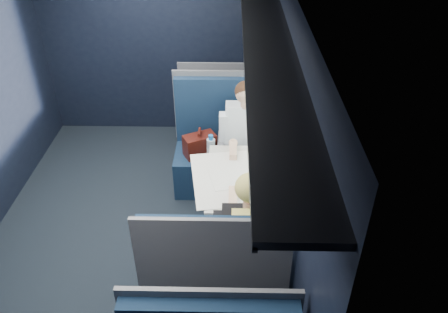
{
  "coord_description": "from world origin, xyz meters",
  "views": [
    {
      "loc": [
        0.96,
        -3.12,
        3.09
      ],
      "look_at": [
        0.9,
        0.0,
        0.95
      ],
      "focal_mm": 35.0,
      "sensor_mm": 36.0,
      "label": 1
    }
  ],
  "objects_px": {
    "table": "(239,183)",
    "woman": "(248,233)",
    "laptop": "(268,160)",
    "seat_row_front": "(223,112)",
    "man": "(245,137)",
    "bottle_small": "(270,145)",
    "cup": "(265,146)",
    "seat_bay_near": "(220,151)",
    "seat_bay_far": "(215,277)"
  },
  "relations": [
    {
      "from": "seat_row_front",
      "to": "cup",
      "type": "distance_m",
      "value": 1.47
    },
    {
      "from": "seat_row_front",
      "to": "laptop",
      "type": "bearing_deg",
      "value": -74.53
    },
    {
      "from": "bottle_small",
      "to": "woman",
      "type": "bearing_deg",
      "value": -101.95
    },
    {
      "from": "seat_row_front",
      "to": "man",
      "type": "bearing_deg",
      "value": -77.17
    },
    {
      "from": "seat_bay_far",
      "to": "cup",
      "type": "relative_size",
      "value": 15.32
    },
    {
      "from": "woman",
      "to": "cup",
      "type": "relative_size",
      "value": 16.07
    },
    {
      "from": "bottle_small",
      "to": "man",
      "type": "bearing_deg",
      "value": 125.79
    },
    {
      "from": "seat_row_front",
      "to": "cup",
      "type": "height_order",
      "value": "seat_row_front"
    },
    {
      "from": "seat_row_front",
      "to": "woman",
      "type": "xyz_separation_m",
      "value": [
        0.25,
        -2.5,
        0.32
      ]
    },
    {
      "from": "seat_bay_near",
      "to": "seat_row_front",
      "type": "xyz_separation_m",
      "value": [
        0.01,
        0.93,
        -0.01
      ]
    },
    {
      "from": "seat_bay_near",
      "to": "seat_bay_far",
      "type": "bearing_deg",
      "value": -89.68
    },
    {
      "from": "seat_row_front",
      "to": "seat_bay_far",
      "type": "bearing_deg",
      "value": -90.0
    },
    {
      "from": "seat_bay_near",
      "to": "bottle_small",
      "type": "bearing_deg",
      "value": -45.0
    },
    {
      "from": "table",
      "to": "seat_row_front",
      "type": "xyz_separation_m",
      "value": [
        -0.18,
        1.8,
        -0.25
      ]
    },
    {
      "from": "man",
      "to": "bottle_small",
      "type": "bearing_deg",
      "value": -54.21
    },
    {
      "from": "seat_bay_far",
      "to": "woman",
      "type": "distance_m",
      "value": 0.43
    },
    {
      "from": "man",
      "to": "bottle_small",
      "type": "xyz_separation_m",
      "value": [
        0.23,
        -0.32,
        0.11
      ]
    },
    {
      "from": "man",
      "to": "seat_row_front",
      "type": "bearing_deg",
      "value": 102.83
    },
    {
      "from": "table",
      "to": "bottle_small",
      "type": "distance_m",
      "value": 0.51
    },
    {
      "from": "man",
      "to": "bottle_small",
      "type": "relative_size",
      "value": 6.44
    },
    {
      "from": "table",
      "to": "man",
      "type": "relative_size",
      "value": 0.76
    },
    {
      "from": "laptop",
      "to": "bottle_small",
      "type": "bearing_deg",
      "value": 83.09
    },
    {
      "from": "seat_bay_near",
      "to": "seat_bay_far",
      "type": "distance_m",
      "value": 1.74
    },
    {
      "from": "seat_row_front",
      "to": "cup",
      "type": "xyz_separation_m",
      "value": [
        0.44,
        -1.36,
        0.37
      ]
    },
    {
      "from": "bottle_small",
      "to": "laptop",
      "type": "bearing_deg",
      "value": -96.91
    },
    {
      "from": "seat_row_front",
      "to": "bottle_small",
      "type": "height_order",
      "value": "seat_row_front"
    },
    {
      "from": "cup",
      "to": "table",
      "type": "bearing_deg",
      "value": -120.5
    },
    {
      "from": "woman",
      "to": "cup",
      "type": "xyz_separation_m",
      "value": [
        0.19,
        1.15,
        0.05
      ]
    },
    {
      "from": "seat_bay_near",
      "to": "man",
      "type": "distance_m",
      "value": 0.43
    },
    {
      "from": "laptop",
      "to": "table",
      "type": "bearing_deg",
      "value": -149.63
    },
    {
      "from": "man",
      "to": "woman",
      "type": "height_order",
      "value": "same"
    },
    {
      "from": "cup",
      "to": "laptop",
      "type": "bearing_deg",
      "value": -87.63
    },
    {
      "from": "seat_row_front",
      "to": "cup",
      "type": "bearing_deg",
      "value": -71.97
    },
    {
      "from": "seat_bay_far",
      "to": "woman",
      "type": "height_order",
      "value": "woman"
    },
    {
      "from": "laptop",
      "to": "seat_row_front",
      "type": "bearing_deg",
      "value": 105.47
    },
    {
      "from": "table",
      "to": "woman",
      "type": "distance_m",
      "value": 0.71
    },
    {
      "from": "bottle_small",
      "to": "seat_bay_far",
      "type": "bearing_deg",
      "value": -110.94
    },
    {
      "from": "seat_bay_near",
      "to": "man",
      "type": "relative_size",
      "value": 0.95
    },
    {
      "from": "bottle_small",
      "to": "cup",
      "type": "bearing_deg",
      "value": 122.47
    },
    {
      "from": "table",
      "to": "seat_bay_far",
      "type": "bearing_deg",
      "value": -101.78
    },
    {
      "from": "man",
      "to": "seat_bay_far",
      "type": "bearing_deg",
      "value": -99.03
    },
    {
      "from": "seat_row_front",
      "to": "bottle_small",
      "type": "bearing_deg",
      "value": -71.28
    },
    {
      "from": "table",
      "to": "cup",
      "type": "relative_size",
      "value": 12.16
    },
    {
      "from": "seat_row_front",
      "to": "woman",
      "type": "relative_size",
      "value": 0.88
    },
    {
      "from": "seat_bay_near",
      "to": "seat_row_front",
      "type": "relative_size",
      "value": 1.09
    },
    {
      "from": "seat_bay_far",
      "to": "laptop",
      "type": "height_order",
      "value": "seat_bay_far"
    },
    {
      "from": "man",
      "to": "table",
      "type": "bearing_deg",
      "value": -95.52
    },
    {
      "from": "woman",
      "to": "cup",
      "type": "distance_m",
      "value": 1.16
    },
    {
      "from": "seat_bay_far",
      "to": "bottle_small",
      "type": "relative_size",
      "value": 6.14
    },
    {
      "from": "seat_bay_near",
      "to": "woman",
      "type": "distance_m",
      "value": 1.63
    }
  ]
}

